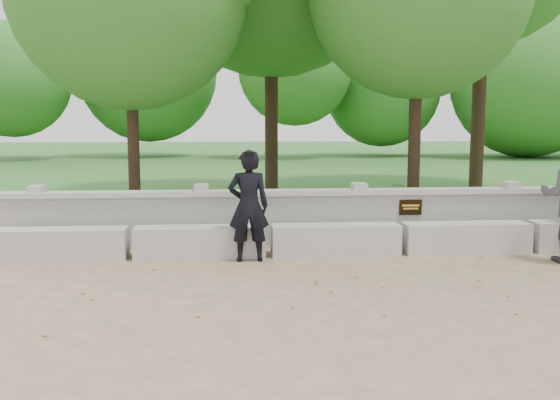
% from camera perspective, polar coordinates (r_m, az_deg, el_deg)
% --- Properties ---
extents(ground, '(80.00, 80.00, 0.00)m').
position_cam_1_polar(ground, '(7.83, 14.80, -7.65)').
color(ground, tan).
rests_on(ground, ground).
extents(lawn, '(40.00, 22.00, 0.25)m').
position_cam_1_polar(lawn, '(21.36, 2.14, 2.26)').
color(lawn, '#316123').
rests_on(lawn, ground).
extents(concrete_bench, '(11.90, 0.45, 0.45)m').
position_cam_1_polar(concrete_bench, '(9.55, 11.02, -3.49)').
color(concrete_bench, beige).
rests_on(concrete_bench, ground).
extents(parapet_wall, '(12.50, 0.35, 0.90)m').
position_cam_1_polar(parapet_wall, '(10.17, 9.98, -1.44)').
color(parapet_wall, '#B7B4AD').
rests_on(parapet_wall, ground).
extents(man_main, '(0.58, 0.52, 1.58)m').
position_cam_1_polar(man_main, '(8.79, -2.90, -0.54)').
color(man_main, black).
rests_on(man_main, ground).
extents(shrub_a, '(0.37, 0.36, 0.59)m').
position_cam_1_polar(shrub_a, '(10.57, 1.11, -0.56)').
color(shrub_a, '#3F7D2A').
rests_on(shrub_a, lawn).
extents(shrub_b, '(0.40, 0.45, 0.67)m').
position_cam_1_polar(shrub_b, '(10.90, 10.64, -0.23)').
color(shrub_b, '#3F7D2A').
rests_on(shrub_b, lawn).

